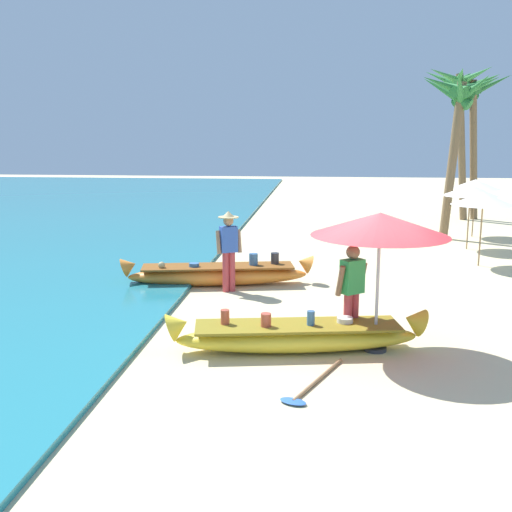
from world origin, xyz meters
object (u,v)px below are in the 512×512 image
object	(u,v)px
person_vendor_hatted	(229,245)
palm_tree_mid_cluster	(459,94)
boat_orange_midground	(219,274)
palm_tree_leaning_seaward	(459,103)
paddle	(310,386)
palm_tree_tall_inland	(474,101)
person_tourist_customer	(352,289)
boat_yellow_foreground	(297,336)
patio_umbrella_large	(380,225)

from	to	relation	value
person_vendor_hatted	palm_tree_mid_cluster	bearing A→B (deg)	59.25
boat_orange_midground	palm_tree_leaning_seaward	xyz separation A→B (m)	(6.54, 6.90, 4.06)
paddle	palm_tree_tall_inland	bearing A→B (deg)	70.90
palm_tree_tall_inland	paddle	distance (m)	18.87
person_tourist_customer	palm_tree_tall_inland	size ratio (longest dim) A/B	0.28
boat_orange_midground	person_tourist_customer	xyz separation A→B (m)	(2.79, -3.60, 0.66)
palm_tree_leaning_seaward	paddle	bearing A→B (deg)	-109.48
boat_orange_midground	person_vendor_hatted	bearing A→B (deg)	-59.21
person_tourist_customer	paddle	distance (m)	2.16
boat_yellow_foreground	person_vendor_hatted	world-z (taller)	person_vendor_hatted
palm_tree_tall_inland	paddle	xyz separation A→B (m)	(-5.99, -17.29, -4.61)
boat_yellow_foreground	boat_orange_midground	xyz separation A→B (m)	(-1.94, 4.05, 0.01)
patio_umbrella_large	palm_tree_tall_inland	size ratio (longest dim) A/B	0.38
person_tourist_customer	patio_umbrella_large	xyz separation A→B (m)	(0.38, -0.30, 1.09)
patio_umbrella_large	person_vendor_hatted	bearing A→B (deg)	130.17
boat_orange_midground	palm_tree_leaning_seaward	world-z (taller)	palm_tree_leaning_seaward
patio_umbrella_large	paddle	size ratio (longest dim) A/B	1.31
palm_tree_mid_cluster	person_tourist_customer	bearing A→B (deg)	-107.38
palm_tree_tall_inland	palm_tree_leaning_seaward	size ratio (longest dim) A/B	1.09
palm_tree_leaning_seaward	paddle	distance (m)	13.80
boat_orange_midground	palm_tree_tall_inland	size ratio (longest dim) A/B	0.75
palm_tree_tall_inland	palm_tree_mid_cluster	distance (m)	0.68
palm_tree_mid_cluster	paddle	size ratio (longest dim) A/B	3.58
paddle	patio_umbrella_large	bearing A→B (deg)	57.56
paddle	boat_yellow_foreground	bearing A→B (deg)	99.42
palm_tree_mid_cluster	paddle	distance (m)	18.57
boat_yellow_foreground	palm_tree_leaning_seaward	size ratio (longest dim) A/B	0.78
palm_tree_tall_inland	paddle	bearing A→B (deg)	-109.10
palm_tree_tall_inland	palm_tree_leaning_seaward	distance (m)	5.19
palm_tree_tall_inland	boat_orange_midground	bearing A→B (deg)	-124.62
boat_yellow_foreground	paddle	world-z (taller)	boat_yellow_foreground
patio_umbrella_large	palm_tree_mid_cluster	size ratio (longest dim) A/B	0.37
boat_yellow_foreground	person_vendor_hatted	distance (m)	3.94
boat_orange_midground	patio_umbrella_large	bearing A→B (deg)	-50.99
palm_tree_leaning_seaward	palm_tree_tall_inland	bearing A→B (deg)	71.84
boat_orange_midground	paddle	world-z (taller)	boat_orange_midground
boat_yellow_foreground	person_vendor_hatted	bearing A→B (deg)	114.70
palm_tree_tall_inland	paddle	size ratio (longest dim) A/B	3.45
person_vendor_hatted	palm_tree_tall_inland	size ratio (longest dim) A/B	0.30
person_vendor_hatted	palm_tree_leaning_seaward	world-z (taller)	palm_tree_leaning_seaward
boat_orange_midground	palm_tree_leaning_seaward	bearing A→B (deg)	46.50
person_vendor_hatted	palm_tree_mid_cluster	size ratio (longest dim) A/B	0.29
palm_tree_mid_cluster	boat_yellow_foreground	bearing A→B (deg)	-109.72
boat_yellow_foreground	palm_tree_leaning_seaward	world-z (taller)	palm_tree_leaning_seaward
person_tourist_customer	palm_tree_mid_cluster	distance (m)	16.44
palm_tree_leaning_seaward	boat_orange_midground	bearing A→B (deg)	-133.50
palm_tree_mid_cluster	paddle	bearing A→B (deg)	-107.48
boat_orange_midground	palm_tree_leaning_seaward	distance (m)	10.34
palm_tree_mid_cluster	person_vendor_hatted	bearing A→B (deg)	-120.75
patio_umbrella_large	person_tourist_customer	bearing A→B (deg)	141.24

